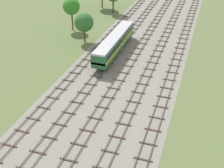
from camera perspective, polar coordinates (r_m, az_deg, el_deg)
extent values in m
plane|color=#5B6B3D|center=(54.53, 1.49, 0.91)|extent=(480.00, 480.00, 0.00)
cube|color=gray|center=(54.53, 1.49, 0.92)|extent=(21.34, 176.00, 0.01)
cube|color=#47382D|center=(58.29, -7.09, 2.98)|extent=(0.07, 126.00, 0.15)
cube|color=#47382D|center=(57.74, -5.79, 2.78)|extent=(0.07, 126.00, 0.15)
cube|color=brown|center=(42.27, -19.09, -10.94)|extent=(2.40, 0.22, 0.14)
cube|color=brown|center=(44.04, -16.86, -8.60)|extent=(2.40, 0.22, 0.14)
cube|color=brown|center=(45.94, -14.84, -6.42)|extent=(2.40, 0.22, 0.14)
cube|color=brown|center=(47.96, -12.99, -4.42)|extent=(2.40, 0.22, 0.14)
cube|color=brown|center=(50.07, -11.30, -2.58)|extent=(2.40, 0.22, 0.14)
cube|color=brown|center=(52.26, -9.76, -0.89)|extent=(2.40, 0.22, 0.14)
cube|color=brown|center=(54.54, -8.35, 0.66)|extent=(2.40, 0.22, 0.14)
cube|color=brown|center=(56.88, -7.05, 2.09)|extent=(2.40, 0.22, 0.14)
cube|color=brown|center=(59.28, -5.85, 3.40)|extent=(2.40, 0.22, 0.14)
cube|color=brown|center=(61.73, -4.74, 4.60)|extent=(2.40, 0.22, 0.14)
cube|color=brown|center=(64.23, -3.72, 5.71)|extent=(2.40, 0.22, 0.14)
cube|color=brown|center=(66.78, -2.77, 6.74)|extent=(2.40, 0.22, 0.14)
cube|color=brown|center=(69.35, -1.88, 7.69)|extent=(2.40, 0.22, 0.14)
cube|color=brown|center=(71.96, -1.06, 8.57)|extent=(2.40, 0.22, 0.14)
cube|color=brown|center=(74.60, -0.29, 9.38)|extent=(2.40, 0.22, 0.14)
cube|color=brown|center=(77.27, 0.43, 10.14)|extent=(2.40, 0.22, 0.14)
cube|color=brown|center=(79.96, 1.10, 10.85)|extent=(2.40, 0.22, 0.14)
cube|color=brown|center=(82.67, 1.74, 11.51)|extent=(2.40, 0.22, 0.14)
cube|color=brown|center=(85.40, 2.33, 12.12)|extent=(2.40, 0.22, 0.14)
cube|color=brown|center=(88.15, 2.89, 12.70)|extent=(2.40, 0.22, 0.14)
cube|color=brown|center=(90.91, 3.42, 13.24)|extent=(2.40, 0.22, 0.14)
cube|color=brown|center=(93.69, 3.92, 13.74)|extent=(2.40, 0.22, 0.14)
cube|color=brown|center=(96.48, 4.40, 14.22)|extent=(2.40, 0.22, 0.14)
cube|color=brown|center=(99.29, 4.84, 14.67)|extent=(2.40, 0.22, 0.14)
cube|color=brown|center=(102.10, 5.27, 15.09)|extent=(2.40, 0.22, 0.14)
cube|color=brown|center=(104.93, 5.67, 15.49)|extent=(2.40, 0.22, 0.14)
cube|color=#47382D|center=(56.72, -3.10, 2.36)|extent=(0.07, 126.00, 0.15)
cube|color=#47382D|center=(56.26, -1.74, 2.15)|extent=(0.07, 126.00, 0.15)
cube|color=brown|center=(40.16, -13.96, -12.53)|extent=(2.40, 0.22, 0.14)
cube|color=brown|center=(42.02, -11.87, -9.97)|extent=(2.40, 0.22, 0.14)
cube|color=brown|center=(44.01, -10.00, -7.61)|extent=(2.40, 0.22, 0.14)
cube|color=brown|center=(46.10, -8.31, -5.46)|extent=(2.40, 0.22, 0.14)
cube|color=brown|center=(48.30, -6.78, -3.50)|extent=(2.40, 0.22, 0.14)
cube|color=brown|center=(50.57, -5.39, -1.70)|extent=(2.40, 0.22, 0.14)
cube|color=brown|center=(52.92, -4.12, -0.07)|extent=(2.40, 0.22, 0.14)
cube|color=brown|center=(55.33, -2.96, 1.43)|extent=(2.40, 0.22, 0.14)
cube|color=brown|center=(57.79, -1.90, 2.80)|extent=(2.40, 0.22, 0.14)
cube|color=brown|center=(60.31, -0.93, 4.05)|extent=(2.40, 0.22, 0.14)
cube|color=brown|center=(62.86, -0.03, 5.21)|extent=(2.40, 0.22, 0.14)
cube|color=brown|center=(65.46, 0.80, 6.27)|extent=(2.40, 0.22, 0.14)
cube|color=brown|center=(68.09, 1.57, 7.25)|extent=(2.40, 0.22, 0.14)
cube|color=brown|center=(70.74, 2.29, 8.15)|extent=(2.40, 0.22, 0.14)
cube|color=brown|center=(73.43, 2.96, 8.99)|extent=(2.40, 0.22, 0.14)
cube|color=brown|center=(76.13, 3.58, 9.77)|extent=(2.40, 0.22, 0.14)
cube|color=brown|center=(78.86, 4.16, 10.49)|extent=(2.40, 0.22, 0.14)
cube|color=brown|center=(81.61, 4.71, 11.16)|extent=(2.40, 0.22, 0.14)
cube|color=brown|center=(84.37, 5.22, 11.79)|extent=(2.40, 0.22, 0.14)
cube|color=brown|center=(87.16, 5.70, 12.38)|extent=(2.40, 0.22, 0.14)
cube|color=brown|center=(89.95, 6.15, 12.93)|extent=(2.40, 0.22, 0.14)
cube|color=brown|center=(92.76, 6.58, 13.45)|extent=(2.40, 0.22, 0.14)
cube|color=brown|center=(95.58, 6.99, 13.93)|extent=(2.40, 0.22, 0.14)
cube|color=brown|center=(98.41, 7.37, 14.39)|extent=(2.40, 0.22, 0.14)
cube|color=brown|center=(101.24, 7.73, 14.82)|extent=(2.40, 0.22, 0.14)
cube|color=brown|center=(104.09, 8.08, 15.23)|extent=(2.40, 0.22, 0.14)
cube|color=brown|center=(106.95, 8.41, 15.61)|extent=(2.40, 0.22, 0.14)
cube|color=#47382D|center=(55.45, 1.08, 1.71)|extent=(0.07, 126.00, 0.15)
cube|color=#47382D|center=(55.09, 2.51, 1.48)|extent=(0.07, 126.00, 0.15)
cube|color=brown|center=(38.43, -8.25, -14.17)|extent=(2.40, 0.22, 0.14)
cube|color=brown|center=(40.37, -6.38, -11.38)|extent=(2.40, 0.22, 0.14)
cube|color=brown|center=(42.43, -4.73, -8.84)|extent=(2.40, 0.22, 0.14)
cube|color=brown|center=(44.60, -3.25, -6.54)|extent=(2.40, 0.22, 0.14)
cube|color=brown|center=(46.86, -1.93, -4.45)|extent=(2.40, 0.22, 0.14)
cube|color=brown|center=(49.20, -0.73, -2.56)|extent=(2.40, 0.22, 0.14)
cube|color=brown|center=(51.61, 0.35, -0.84)|extent=(2.40, 0.22, 0.14)
cube|color=brown|center=(54.08, 1.33, 0.73)|extent=(2.40, 0.22, 0.14)
cube|color=brown|center=(56.60, 2.23, 2.16)|extent=(2.40, 0.22, 0.14)
cube|color=brown|center=(59.17, 3.05, 3.46)|extent=(2.40, 0.22, 0.14)
cube|color=brown|center=(61.77, 3.81, 4.66)|extent=(2.40, 0.22, 0.14)
cube|color=brown|center=(64.41, 4.50, 5.75)|extent=(2.40, 0.22, 0.14)
cube|color=brown|center=(67.08, 5.14, 6.76)|extent=(2.40, 0.22, 0.14)
cube|color=brown|center=(69.77, 5.74, 7.69)|extent=(2.40, 0.22, 0.14)
cube|color=brown|center=(72.49, 6.29, 8.56)|extent=(2.40, 0.22, 0.14)
cube|color=brown|center=(75.23, 6.81, 9.35)|extent=(2.40, 0.22, 0.14)
cube|color=brown|center=(77.99, 7.29, 10.09)|extent=(2.40, 0.22, 0.14)
cube|color=brown|center=(80.77, 7.74, 10.78)|extent=(2.40, 0.22, 0.14)
cube|color=brown|center=(83.56, 8.16, 11.43)|extent=(2.40, 0.22, 0.14)
cube|color=brown|center=(86.37, 8.56, 12.03)|extent=(2.40, 0.22, 0.14)
cube|color=brown|center=(89.19, 8.93, 12.59)|extent=(2.40, 0.22, 0.14)
cube|color=brown|center=(92.02, 9.28, 13.11)|extent=(2.40, 0.22, 0.14)
cube|color=brown|center=(94.86, 9.62, 13.61)|extent=(2.40, 0.22, 0.14)
cube|color=brown|center=(97.71, 9.93, 14.08)|extent=(2.40, 0.22, 0.14)
cube|color=brown|center=(100.57, 10.23, 14.51)|extent=(2.40, 0.22, 0.14)
cube|color=brown|center=(103.44, 10.51, 14.93)|extent=(2.40, 0.22, 0.14)
cube|color=brown|center=(106.31, 10.78, 15.32)|extent=(2.40, 0.22, 0.14)
cube|color=#47382D|center=(54.49, 5.44, 1.01)|extent=(0.07, 126.00, 0.15)
cube|color=#47382D|center=(54.25, 6.91, 0.77)|extent=(0.07, 126.00, 0.15)
cube|color=brown|center=(37.12, -1.97, -15.78)|extent=(2.40, 0.22, 0.14)
cube|color=brown|center=(39.12, -0.43, -12.78)|extent=(2.40, 0.22, 0.14)
cube|color=brown|center=(41.25, 0.93, -10.07)|extent=(2.40, 0.22, 0.14)
cube|color=brown|center=(43.48, 2.13, -7.62)|extent=(2.40, 0.22, 0.14)
cube|color=brown|center=(45.80, 3.20, -5.42)|extent=(2.40, 0.22, 0.14)
cube|color=brown|center=(48.19, 4.16, -3.43)|extent=(2.40, 0.22, 0.14)
cube|color=brown|center=(50.65, 5.02, -1.63)|extent=(2.40, 0.22, 0.14)
cube|color=brown|center=(53.16, 5.80, 0.00)|extent=(2.40, 0.22, 0.14)
cube|color=brown|center=(55.72, 6.51, 1.48)|extent=(2.40, 0.22, 0.14)
cube|color=brown|center=(58.32, 7.16, 2.83)|extent=(2.40, 0.22, 0.14)
cube|color=brown|center=(60.96, 7.75, 4.07)|extent=(2.40, 0.22, 0.14)
cube|color=brown|center=(63.64, 8.30, 5.20)|extent=(2.40, 0.22, 0.14)
cube|color=brown|center=(66.34, 8.80, 6.24)|extent=(2.40, 0.22, 0.14)
cube|color=brown|center=(69.06, 9.27, 7.20)|extent=(2.40, 0.22, 0.14)
cube|color=brown|center=(71.81, 9.70, 8.08)|extent=(2.40, 0.22, 0.14)
cube|color=brown|center=(74.57, 10.10, 8.90)|extent=(2.40, 0.22, 0.14)
cube|color=brown|center=(77.36, 10.47, 9.66)|extent=(2.40, 0.22, 0.14)
cube|color=brown|center=(80.16, 10.82, 10.36)|extent=(2.40, 0.22, 0.14)
cube|color=brown|center=(82.97, 11.15, 11.02)|extent=(2.40, 0.22, 0.14)
cube|color=brown|center=(85.79, 11.46, 11.64)|extent=(2.40, 0.22, 0.14)
cube|color=brown|center=(88.63, 11.74, 12.21)|extent=(2.40, 0.22, 0.14)
cube|color=brown|center=(91.48, 12.02, 12.75)|extent=(2.40, 0.22, 0.14)
cube|color=brown|center=(94.34, 12.27, 13.26)|extent=(2.40, 0.22, 0.14)
cube|color=brown|center=(97.20, 12.51, 13.73)|extent=(2.40, 0.22, 0.14)
cube|color=brown|center=(100.08, 12.74, 14.18)|extent=(2.40, 0.22, 0.14)
cube|color=brown|center=(102.96, 12.96, 14.60)|extent=(2.40, 0.22, 0.14)
cube|color=brown|center=(105.84, 13.17, 15.00)|extent=(2.40, 0.22, 0.14)
cube|color=brown|center=(108.74, 13.36, 15.38)|extent=(2.40, 0.22, 0.14)
cube|color=#47382D|center=(53.87, 9.92, 0.29)|extent=(0.07, 126.00, 0.15)
cube|color=#47382D|center=(53.74, 11.42, 0.04)|extent=(0.07, 126.00, 0.15)
cube|color=brown|center=(38.33, 5.92, -14.11)|extent=(2.40, 0.22, 0.14)
cube|color=brown|center=(40.50, 6.90, -11.25)|extent=(2.40, 0.22, 0.14)
cube|color=brown|center=(42.77, 7.77, -8.69)|extent=(2.40, 0.22, 0.14)
cube|color=brown|center=(45.12, 8.54, -6.38)|extent=(2.40, 0.22, 0.14)
cube|color=brown|center=(47.55, 9.23, -4.31)|extent=(2.40, 0.22, 0.14)
cube|color=brown|center=(50.04, 9.84, -2.44)|extent=(2.40, 0.22, 0.14)
cube|color=brown|center=(52.58, 10.40, -0.75)|extent=(2.40, 0.22, 0.14)
cube|color=brown|center=(55.17, 10.90, 0.78)|extent=(2.40, 0.22, 0.14)
cube|color=brown|center=(57.80, 11.36, 2.18)|extent=(2.40, 0.22, 0.14)
cube|color=brown|center=(60.46, 11.78, 3.45)|extent=(2.40, 0.22, 0.14)
cube|color=brown|center=(63.15, 12.16, 4.61)|extent=(2.40, 0.22, 0.14)
cube|color=brown|center=(65.87, 12.52, 5.68)|extent=(2.40, 0.22, 0.14)
cube|color=brown|center=(68.61, 12.84, 6.66)|extent=(2.40, 0.22, 0.14)
cube|color=brown|center=(71.38, 13.14, 7.57)|extent=(2.40, 0.22, 0.14)
cube|color=brown|center=(74.16, 13.43, 8.41)|extent=(2.40, 0.22, 0.14)
cube|color=brown|center=(76.96, 13.69, 9.19)|extent=(2.40, 0.22, 0.14)
cube|color=brown|center=(79.77, 13.93, 9.91)|extent=(2.40, 0.22, 0.14)
cube|color=brown|center=(82.60, 14.16, 10.58)|extent=(2.40, 0.22, 0.14)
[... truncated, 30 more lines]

